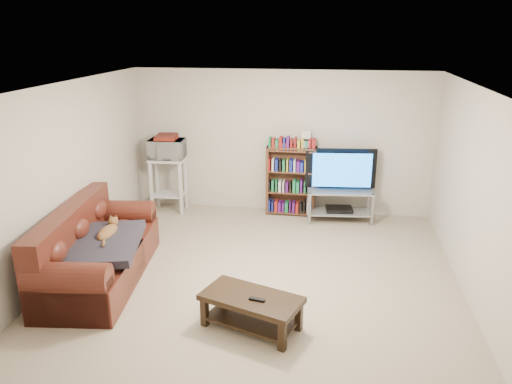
% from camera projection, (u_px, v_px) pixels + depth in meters
% --- Properties ---
extents(floor, '(5.00, 5.00, 0.00)m').
position_uv_depth(floor, '(259.00, 276.00, 6.42)').
color(floor, tan).
rests_on(floor, ground).
extents(ceiling, '(5.00, 5.00, 0.00)m').
position_uv_depth(ceiling, '(259.00, 87.00, 5.67)').
color(ceiling, white).
rests_on(ceiling, ground).
extents(wall_back, '(5.00, 0.00, 5.00)m').
position_uv_depth(wall_back, '(281.00, 142.00, 8.39)').
color(wall_back, beige).
rests_on(wall_back, ground).
extents(wall_front, '(5.00, 0.00, 5.00)m').
position_uv_depth(wall_front, '(209.00, 288.00, 3.70)').
color(wall_front, beige).
rests_on(wall_front, ground).
extents(wall_left, '(0.00, 5.00, 5.00)m').
position_uv_depth(wall_left, '(67.00, 178.00, 6.41)').
color(wall_left, beige).
rests_on(wall_left, ground).
extents(wall_right, '(0.00, 5.00, 5.00)m').
position_uv_depth(wall_right, '(476.00, 197.00, 5.68)').
color(wall_right, beige).
rests_on(wall_right, ground).
extents(sofa, '(1.20, 2.31, 0.95)m').
position_uv_depth(sofa, '(94.00, 255.00, 6.24)').
color(sofa, '#511E14').
rests_on(sofa, floor).
extents(blanket, '(1.06, 1.25, 0.19)m').
position_uv_depth(blanket, '(103.00, 244.00, 6.02)').
color(blanket, '#2A2631').
rests_on(blanket, sofa).
extents(cat, '(0.31, 0.63, 0.18)m').
position_uv_depth(cat, '(108.00, 233.00, 6.19)').
color(cat, brown).
rests_on(cat, sofa).
extents(coffee_table, '(1.15, 0.84, 0.38)m').
position_uv_depth(coffee_table, '(251.00, 306.00, 5.23)').
color(coffee_table, black).
rests_on(coffee_table, floor).
extents(remote, '(0.18, 0.08, 0.02)m').
position_uv_depth(remote, '(257.00, 299.00, 5.11)').
color(remote, black).
rests_on(remote, coffee_table).
extents(tv_stand, '(1.10, 0.58, 0.53)m').
position_uv_depth(tv_stand, '(340.00, 200.00, 8.16)').
color(tv_stand, '#999EA3').
rests_on(tv_stand, floor).
extents(television, '(1.15, 0.26, 0.66)m').
position_uv_depth(television, '(341.00, 170.00, 8.00)').
color(television, black).
rests_on(television, tv_stand).
extents(dvd_player, '(0.45, 0.34, 0.06)m').
position_uv_depth(dvd_player, '(339.00, 209.00, 8.21)').
color(dvd_player, black).
rests_on(dvd_player, tv_stand).
extents(bookshelf, '(0.82, 0.27, 1.18)m').
position_uv_depth(bookshelf, '(291.00, 180.00, 8.35)').
color(bookshelf, '#56311D').
rests_on(bookshelf, floor).
extents(shelf_clutter, '(0.60, 0.19, 0.28)m').
position_uv_depth(shelf_clutter, '(298.00, 140.00, 8.14)').
color(shelf_clutter, silver).
rests_on(shelf_clutter, bookshelf).
extents(microwave_stand, '(0.61, 0.45, 0.94)m').
position_uv_depth(microwave_stand, '(169.00, 177.00, 8.51)').
color(microwave_stand, silver).
rests_on(microwave_stand, floor).
extents(microwave, '(0.60, 0.42, 0.32)m').
position_uv_depth(microwave, '(167.00, 149.00, 8.36)').
color(microwave, silver).
rests_on(microwave, microwave_stand).
extents(game_boxes, '(0.36, 0.31, 0.05)m').
position_uv_depth(game_boxes, '(166.00, 138.00, 8.30)').
color(game_boxes, maroon).
rests_on(game_boxes, microwave).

